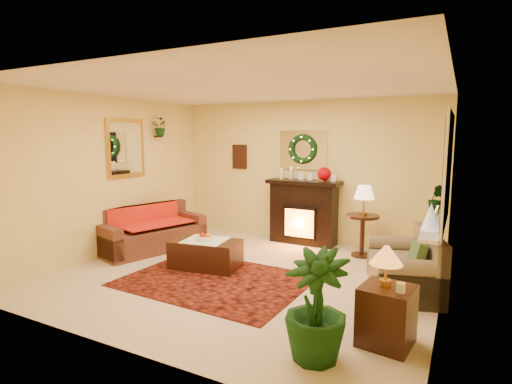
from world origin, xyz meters
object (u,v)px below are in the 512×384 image
at_px(sofa, 152,226).
at_px(fireplace, 303,214).
at_px(end_table_square, 386,317).
at_px(loveseat, 403,258).
at_px(coffee_table, 206,254).
at_px(side_table_round, 362,237).

xyz_separation_m(sofa, fireplace, (2.14, 1.65, 0.12)).
distance_m(fireplace, end_table_square, 3.67).
relative_size(sofa, loveseat, 1.35).
bearing_deg(end_table_square, coffee_table, 159.26).
bearing_deg(coffee_table, side_table_round, 32.73).
bearing_deg(sofa, loveseat, 18.62).
distance_m(sofa, fireplace, 2.70).
relative_size(fireplace, loveseat, 0.91).
height_order(loveseat, coffee_table, loveseat).
bearing_deg(sofa, end_table_square, -1.54).
bearing_deg(coffee_table, loveseat, 1.02).
bearing_deg(fireplace, side_table_round, -14.45).
bearing_deg(fireplace, loveseat, -37.24).
relative_size(side_table_round, coffee_table, 0.68).
relative_size(loveseat, end_table_square, 2.32).
bearing_deg(fireplace, coffee_table, -109.53).
relative_size(end_table_square, coffee_table, 0.56).
bearing_deg(fireplace, end_table_square, -55.42).
bearing_deg(end_table_square, sofa, 161.07).
distance_m(side_table_round, coffee_table, 2.56).
height_order(sofa, coffee_table, sofa).
relative_size(fireplace, coffee_table, 1.19).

